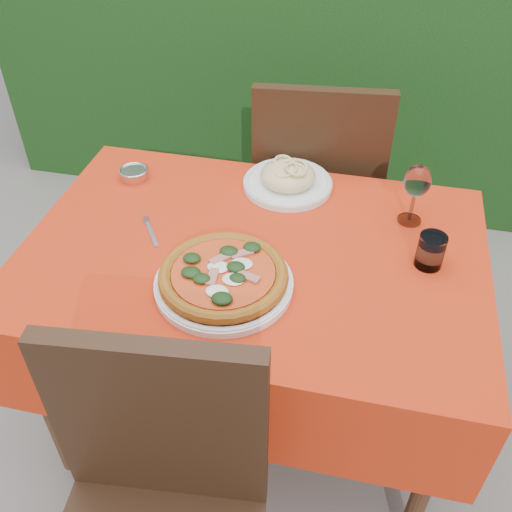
% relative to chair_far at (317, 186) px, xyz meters
% --- Properties ---
extents(ground, '(60.00, 60.00, 0.00)m').
position_rel_chair_far_xyz_m(ground, '(-0.10, -0.61, -0.57)').
color(ground, '#635D59').
rests_on(ground, ground).
extents(hedge, '(3.20, 0.55, 1.78)m').
position_rel_chair_far_xyz_m(hedge, '(-0.10, 0.94, 0.34)').
color(hedge, black).
rests_on(hedge, ground).
extents(dining_table, '(1.26, 0.86, 0.75)m').
position_rel_chair_far_xyz_m(dining_table, '(-0.10, -0.61, 0.02)').
color(dining_table, '#482617').
rests_on(dining_table, ground).
extents(chair_far, '(0.50, 0.50, 1.00)m').
position_rel_chair_far_xyz_m(chair_far, '(0.00, 0.00, 0.00)').
color(chair_far, black).
rests_on(chair_far, ground).
extents(pizza_plate, '(0.42, 0.42, 0.07)m').
position_rel_chair_far_xyz_m(pizza_plate, '(-0.14, -0.77, 0.21)').
color(pizza_plate, white).
rests_on(pizza_plate, dining_table).
extents(pasta_plate, '(0.28, 0.28, 0.08)m').
position_rel_chair_far_xyz_m(pasta_plate, '(-0.06, -0.29, 0.20)').
color(pasta_plate, silver).
rests_on(pasta_plate, dining_table).
extents(water_glass, '(0.07, 0.07, 0.09)m').
position_rel_chair_far_xyz_m(water_glass, '(0.36, -0.57, 0.22)').
color(water_glass, white).
rests_on(water_glass, dining_table).
extents(wine_glass, '(0.08, 0.08, 0.19)m').
position_rel_chair_far_xyz_m(wine_glass, '(0.31, -0.39, 0.31)').
color(wine_glass, silver).
rests_on(wine_glass, dining_table).
extents(fork, '(0.11, 0.15, 0.00)m').
position_rel_chair_far_xyz_m(fork, '(-0.39, -0.61, 0.18)').
color(fork, '#B8B8BF').
rests_on(fork, dining_table).
extents(steel_ramekin, '(0.08, 0.08, 0.03)m').
position_rel_chair_far_xyz_m(steel_ramekin, '(-0.55, -0.35, 0.19)').
color(steel_ramekin, silver).
rests_on(steel_ramekin, dining_table).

